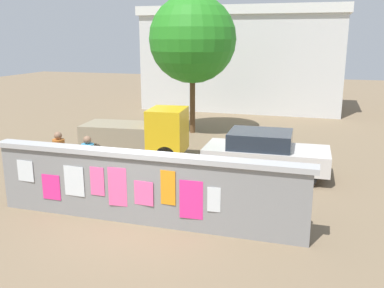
{
  "coord_description": "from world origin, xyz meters",
  "views": [
    {
      "loc": [
        3.75,
        -8.49,
        4.22
      ],
      "look_at": [
        0.27,
        2.93,
        1.22
      ],
      "focal_mm": 39.85,
      "sensor_mm": 36.0,
      "label": 1
    }
  ],
  "objects_px": {
    "motorcycle": "(153,178)",
    "bicycle_near": "(273,206)",
    "auto_rickshaw_truck": "(140,134)",
    "person_bystander": "(59,153)",
    "car_parked": "(265,153)",
    "person_walking": "(88,158)",
    "tree_roadside": "(193,39)"
  },
  "relations": [
    {
      "from": "motorcycle",
      "to": "bicycle_near",
      "type": "xyz_separation_m",
      "value": [
        3.37,
        -0.75,
        -0.1
      ]
    },
    {
      "from": "auto_rickshaw_truck",
      "to": "motorcycle",
      "type": "bearing_deg",
      "value": -61.16
    },
    {
      "from": "motorcycle",
      "to": "person_bystander",
      "type": "relative_size",
      "value": 1.17
    },
    {
      "from": "auto_rickshaw_truck",
      "to": "car_parked",
      "type": "height_order",
      "value": "auto_rickshaw_truck"
    },
    {
      "from": "bicycle_near",
      "to": "person_bystander",
      "type": "height_order",
      "value": "person_bystander"
    },
    {
      "from": "auto_rickshaw_truck",
      "to": "person_bystander",
      "type": "xyz_separation_m",
      "value": [
        -1.08,
        -3.26,
        0.09
      ]
    },
    {
      "from": "auto_rickshaw_truck",
      "to": "car_parked",
      "type": "distance_m",
      "value": 4.46
    },
    {
      "from": "motorcycle",
      "to": "bicycle_near",
      "type": "height_order",
      "value": "bicycle_near"
    },
    {
      "from": "person_bystander",
      "to": "person_walking",
      "type": "bearing_deg",
      "value": -12.03
    },
    {
      "from": "person_walking",
      "to": "person_bystander",
      "type": "xyz_separation_m",
      "value": [
        -1.07,
        0.23,
        0.0
      ]
    },
    {
      "from": "auto_rickshaw_truck",
      "to": "person_walking",
      "type": "height_order",
      "value": "auto_rickshaw_truck"
    },
    {
      "from": "motorcycle",
      "to": "person_walking",
      "type": "xyz_separation_m",
      "value": [
        -1.73,
        -0.37,
        0.52
      ]
    },
    {
      "from": "person_bystander",
      "to": "car_parked",
      "type": "bearing_deg",
      "value": 26.31
    },
    {
      "from": "person_bystander",
      "to": "bicycle_near",
      "type": "bearing_deg",
      "value": -5.63
    },
    {
      "from": "car_parked",
      "to": "person_walking",
      "type": "distance_m",
      "value": 5.33
    },
    {
      "from": "car_parked",
      "to": "person_bystander",
      "type": "bearing_deg",
      "value": -153.69
    },
    {
      "from": "motorcycle",
      "to": "person_bystander",
      "type": "bearing_deg",
      "value": -177.05
    },
    {
      "from": "auto_rickshaw_truck",
      "to": "bicycle_near",
      "type": "height_order",
      "value": "auto_rickshaw_truck"
    },
    {
      "from": "car_parked",
      "to": "motorcycle",
      "type": "height_order",
      "value": "car_parked"
    },
    {
      "from": "motorcycle",
      "to": "bicycle_near",
      "type": "relative_size",
      "value": 1.11
    },
    {
      "from": "car_parked",
      "to": "tree_roadside",
      "type": "xyz_separation_m",
      "value": [
        -3.94,
        5.25,
        3.39
      ]
    },
    {
      "from": "person_walking",
      "to": "tree_roadside",
      "type": "relative_size",
      "value": 0.27
    },
    {
      "from": "person_bystander",
      "to": "tree_roadside",
      "type": "bearing_deg",
      "value": 78.88
    },
    {
      "from": "auto_rickshaw_truck",
      "to": "person_walking",
      "type": "distance_m",
      "value": 3.49
    },
    {
      "from": "person_walking",
      "to": "auto_rickshaw_truck",
      "type": "bearing_deg",
      "value": 89.76
    },
    {
      "from": "motorcycle",
      "to": "person_walking",
      "type": "bearing_deg",
      "value": -167.88
    },
    {
      "from": "tree_roadside",
      "to": "auto_rickshaw_truck",
      "type": "bearing_deg",
      "value": -95.86
    },
    {
      "from": "auto_rickshaw_truck",
      "to": "bicycle_near",
      "type": "bearing_deg",
      "value": -37.24
    },
    {
      "from": "bicycle_near",
      "to": "tree_roadside",
      "type": "height_order",
      "value": "tree_roadside"
    },
    {
      "from": "auto_rickshaw_truck",
      "to": "bicycle_near",
      "type": "distance_m",
      "value": 6.41
    },
    {
      "from": "auto_rickshaw_truck",
      "to": "person_walking",
      "type": "bearing_deg",
      "value": -90.24
    },
    {
      "from": "car_parked",
      "to": "bicycle_near",
      "type": "height_order",
      "value": "car_parked"
    }
  ]
}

